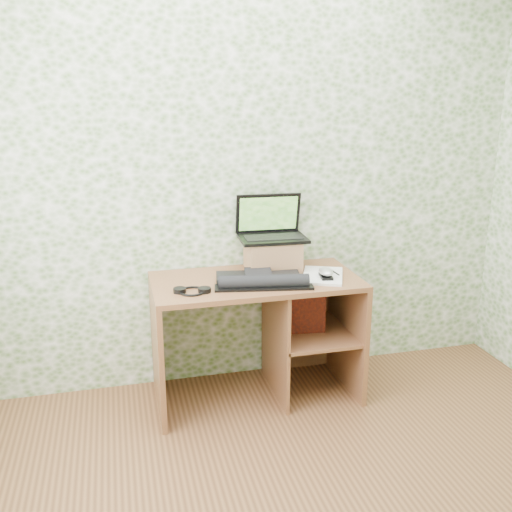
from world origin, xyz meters
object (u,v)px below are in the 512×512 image
object	(u,v)px
riser	(273,255)
keyboard	(261,280)
desk	(267,319)
laptop	(271,228)
notepad	(323,276)

from	to	relation	value
riser	keyboard	size ratio (longest dim) A/B	0.56
keyboard	desk	bearing A→B (deg)	68.97
desk	keyboard	xyz separation A→B (m)	(-0.07, -0.12, 0.30)
laptop	notepad	distance (m)	0.43
keyboard	notepad	world-z (taller)	keyboard
desk	keyboard	size ratio (longest dim) A/B	2.16
riser	notepad	size ratio (longest dim) A/B	0.97
desk	laptop	bearing A→B (deg)	68.32
laptop	riser	bearing A→B (deg)	-87.47
laptop	keyboard	distance (m)	0.38
riser	keyboard	bearing A→B (deg)	-119.84
keyboard	notepad	xyz separation A→B (m)	(0.39, 0.03, -0.02)
laptop	keyboard	xyz separation A→B (m)	(-0.14, -0.28, -0.22)
desk	laptop	xyz separation A→B (m)	(0.06, 0.16, 0.52)
laptop	notepad	xyz separation A→B (m)	(0.25, -0.25, -0.24)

